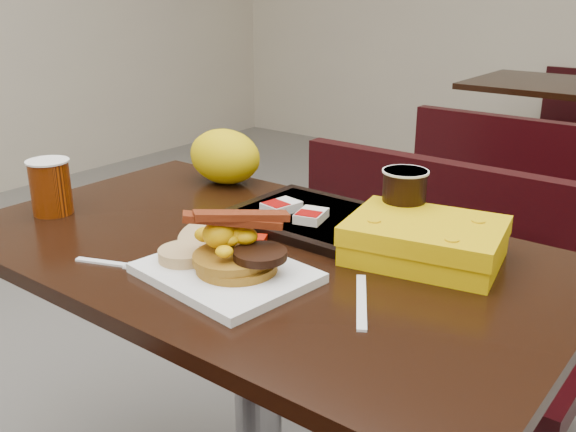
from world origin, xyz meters
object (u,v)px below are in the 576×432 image
Objects in this scene: bench_near_n at (411,296)px; bench_far_s at (540,196)px; coffee_cup_far at (404,199)px; table_near at (258,407)px; coffee_cup_near at (51,187)px; hashbrown_sleeve_left at (281,207)px; hashbrown_sleeve_right at (311,216)px; fork at (101,262)px; clamshell at (425,240)px; pancake_stack at (237,262)px; knife at (361,301)px; tray at (323,220)px; paper_bag at (225,156)px; platter at (226,273)px.

bench_near_n is 1.00× the size of bench_far_s.
bench_near_n is 8.45× the size of coffee_cup_far.
coffee_cup_near is at bearing -165.02° from table_near.
hashbrown_sleeve_left is 1.05× the size of hashbrown_sleeve_right.
coffee_cup_far is at bearing 48.41° from table_near.
fork is 0.43m from hashbrown_sleeve_right.
clamshell is at bearing -62.71° from bench_near_n.
clamshell is (0.29, -0.56, 0.43)m from bench_near_n.
hashbrown_sleeve_right is at bearing 98.19° from pancake_stack.
knife is at bearing -1.95° from fork.
table_near is at bearing -99.91° from tray.
knife is at bearing -29.52° from paper_bag.
tray is 0.39m from paper_bag.
bench_far_s is 1.77m from tray.
hashbrown_sleeve_left is at bearing -163.65° from coffee_cup_far.
coffee_cup_near reaches higher than bench_far_s.
hashbrown_sleeve_right is at bearing -154.50° from coffee_cup_far.
coffee_cup_near is 1.66× the size of hashbrown_sleeve_right.
bench_near_n is 3.54× the size of platter.
pancake_stack is 1.17× the size of coffee_cup_near.
clamshell reaches higher than tray.
fork is 0.40m from hashbrown_sleeve_left.
fork is 0.46m from tray.
tray is 0.18m from coffee_cup_far.
bench_near_n is at bearing 112.66° from coffee_cup_far.
paper_bag is at bearing -128.41° from bench_near_n.
platter is 0.53m from coffee_cup_near.
tray reaches higher than fork.
paper_bag is (-0.62, 0.35, 0.07)m from knife.
table_near is 1.20× the size of bench_far_s.
bench_near_n is at bearing 168.43° from knife.
hashbrown_sleeve_left is 0.39× the size of paper_bag.
tray is at bearing 28.87° from hashbrown_sleeve_left.
hashbrown_sleeve_left is 0.31m from paper_bag.
pancake_stack is 0.58m from paper_bag.
paper_bag is at bearing 166.29° from tray.
coffee_cup_near is at bearing 179.77° from pancake_stack.
knife is (0.29, -0.08, 0.38)m from table_near.
table_near is at bearing -39.59° from paper_bag.
platter is 0.24m from fork.
bench_near_n is 0.71m from paper_bag.
clamshell is at bearing -7.30° from tray.
bench_near_n is 1.06m from coffee_cup_near.
fork is at bearing -151.65° from clamshell.
pancake_stack is 0.31m from hashbrown_sleeve_left.
paper_bag is (-0.37, 0.13, 0.04)m from hashbrown_sleeve_right.
bench_far_s is at bearing 90.00° from bench_near_n.
clamshell is at bearing -14.82° from hashbrown_sleeve_right.
coffee_cup_far reaches higher than knife.
platter is 0.28m from hashbrown_sleeve_right.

